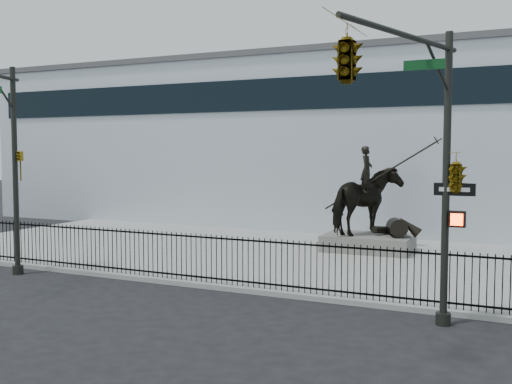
% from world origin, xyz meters
% --- Properties ---
extents(ground, '(120.00, 120.00, 0.00)m').
position_xyz_m(ground, '(0.00, 0.00, 0.00)').
color(ground, black).
rests_on(ground, ground).
extents(plaza, '(30.00, 12.00, 0.15)m').
position_xyz_m(plaza, '(0.00, 7.00, 0.07)').
color(plaza, gray).
rests_on(plaza, ground).
extents(building, '(44.00, 14.00, 9.00)m').
position_xyz_m(building, '(0.00, 20.00, 4.50)').
color(building, silver).
rests_on(building, ground).
extents(picket_fence, '(22.10, 0.10, 1.50)m').
position_xyz_m(picket_fence, '(0.00, 1.25, 0.90)').
color(picket_fence, black).
rests_on(picket_fence, plaza).
extents(statue_plinth, '(3.52, 2.45, 0.65)m').
position_xyz_m(statue_plinth, '(2.83, 9.12, 0.48)').
color(statue_plinth, '#504E49').
rests_on(statue_plinth, plaza).
extents(equestrian_statue, '(4.45, 2.79, 3.77)m').
position_xyz_m(equestrian_statue, '(2.90, 9.12, 2.17)').
color(equestrian_statue, black).
rests_on(equestrian_statue, statue_plinth).
extents(traffic_signal_left, '(1.52, 4.84, 7.00)m').
position_xyz_m(traffic_signal_left, '(-6.75, -0.62, 4.03)').
color(traffic_signal_left, black).
rests_on(traffic_signal_left, ground).
extents(traffic_signal_right, '(2.17, 6.86, 7.00)m').
position_xyz_m(traffic_signal_right, '(6.47, -2.00, 4.85)').
color(traffic_signal_right, black).
rests_on(traffic_signal_right, ground).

